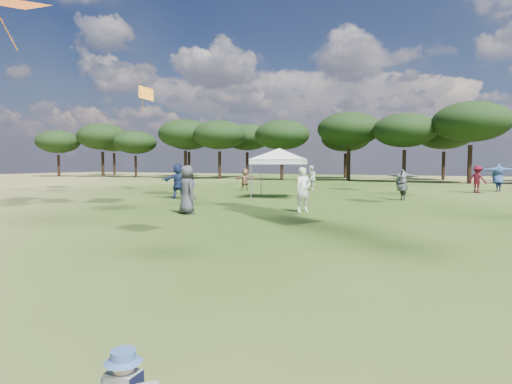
% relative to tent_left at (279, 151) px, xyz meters
% --- Properties ---
extents(tree_line, '(108.78, 17.63, 7.77)m').
position_rel_tent_left_xyz_m(tree_line, '(8.92, 26.14, 2.88)').
color(tree_line, black).
rests_on(tree_line, ground).
extents(tent_left, '(5.43, 5.43, 2.97)m').
position_rel_tent_left_xyz_m(tent_left, '(0.00, 0.00, 0.00)').
color(tent_left, gray).
rests_on(tent_left, ground).
extents(festival_crowd, '(28.85, 21.13, 1.88)m').
position_rel_tent_left_xyz_m(festival_crowd, '(7.59, 2.27, -1.66)').
color(festival_crowd, '#35343A').
rests_on(festival_crowd, ground).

